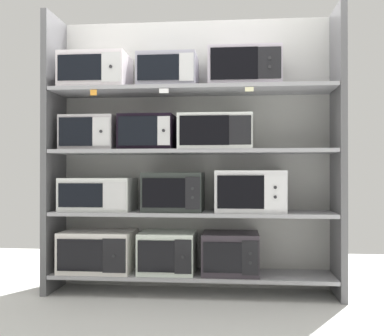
% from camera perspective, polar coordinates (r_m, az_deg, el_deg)
% --- Properties ---
extents(back_panel, '(2.43, 0.04, 2.25)m').
position_cam_1_polar(back_panel, '(4.08, 0.33, 1.72)').
color(back_panel, '#B2B2AD').
rests_on(back_panel, ground).
extents(upright_left, '(0.05, 0.44, 2.25)m').
position_cam_1_polar(upright_left, '(4.11, -16.08, 1.72)').
color(upright_left, '#5B5B5E').
rests_on(upright_left, ground).
extents(upright_right, '(0.05, 0.44, 2.25)m').
position_cam_1_polar(upright_right, '(3.90, 16.99, 1.83)').
color(upright_right, '#5B5B5E').
rests_on(upright_right, ground).
extents(shelf_0, '(2.23, 0.44, 0.03)m').
position_cam_1_polar(shelf_0, '(3.92, -0.00, -12.55)').
color(shelf_0, '#99999E').
rests_on(shelf_0, ground).
extents(microwave_0, '(0.57, 0.44, 0.33)m').
position_cam_1_polar(microwave_0, '(4.03, -11.07, -9.64)').
color(microwave_0, silver).
rests_on(microwave_0, shelf_0).
extents(microwave_1, '(0.44, 0.41, 0.32)m').
position_cam_1_polar(microwave_1, '(3.91, -2.91, -9.95)').
color(microwave_1, silver).
rests_on(microwave_1, shelf_0).
extents(microwave_2, '(0.44, 0.41, 0.32)m').
position_cam_1_polar(microwave_2, '(3.87, 4.60, -10.05)').
color(microwave_2, '#322B33').
rests_on(microwave_2, shelf_0).
extents(shelf_1, '(2.23, 0.44, 0.03)m').
position_cam_1_polar(shelf_1, '(3.85, -0.00, -5.38)').
color(shelf_1, '#99999E').
extents(microwave_3, '(0.57, 0.38, 0.27)m').
position_cam_1_polar(microwave_3, '(3.99, -11.08, -3.07)').
color(microwave_3, silver).
rests_on(microwave_3, shelf_1).
extents(microwave_4, '(0.47, 0.40, 0.31)m').
position_cam_1_polar(microwave_4, '(3.85, -2.19, -2.85)').
color(microwave_4, '#292E2B').
rests_on(microwave_4, shelf_1).
extents(microwave_5, '(0.55, 0.39, 0.33)m').
position_cam_1_polar(microwave_5, '(3.82, 6.92, -2.74)').
color(microwave_5, silver).
rests_on(microwave_5, shelf_1).
extents(shelf_2, '(2.23, 0.44, 0.03)m').
position_cam_1_polar(shelf_2, '(3.84, -0.00, 1.95)').
color(shelf_2, '#99999E').
extents(microwave_6, '(0.44, 0.34, 0.28)m').
position_cam_1_polar(microwave_6, '(4.01, -12.00, 4.06)').
color(microwave_6, '#B8B3B6').
rests_on(microwave_6, shelf_2).
extents(microwave_7, '(0.43, 0.39, 0.28)m').
position_cam_1_polar(microwave_7, '(3.90, -5.26, 4.19)').
color(microwave_7, black).
rests_on(microwave_7, shelf_2).
extents(microwave_8, '(0.57, 0.43, 0.27)m').
position_cam_1_polar(microwave_8, '(3.83, 2.83, 4.24)').
color(microwave_8, silver).
rests_on(microwave_8, shelf_2).
extents(shelf_3, '(2.23, 0.44, 0.03)m').
position_cam_1_polar(shelf_3, '(3.89, -0.00, 9.21)').
color(shelf_3, '#99999E').
extents(microwave_9, '(0.53, 0.42, 0.29)m').
position_cam_1_polar(microwave_9, '(4.07, -11.34, 11.05)').
color(microwave_9, silver).
rests_on(microwave_9, shelf_3).
extents(microwave_10, '(0.46, 0.37, 0.27)m').
position_cam_1_polar(microwave_10, '(3.94, -2.86, 11.30)').
color(microwave_10, '#9F9DAD').
rests_on(microwave_10, shelf_3).
extents(microwave_11, '(0.56, 0.42, 0.30)m').
position_cam_1_polar(microwave_11, '(3.90, 6.25, 11.63)').
color(microwave_11, '#BEB4C3').
rests_on(microwave_11, shelf_3).
extents(price_tag_0, '(0.05, 0.00, 0.04)m').
position_cam_1_polar(price_tag_0, '(3.81, -11.61, 8.78)').
color(price_tag_0, orange).
extents(price_tag_1, '(0.07, 0.00, 0.04)m').
position_cam_1_polar(price_tag_1, '(3.69, -3.36, 9.14)').
color(price_tag_1, white).
extents(price_tag_2, '(0.06, 0.00, 0.03)m').
position_cam_1_polar(price_tag_2, '(3.65, 6.83, 9.28)').
color(price_tag_2, beige).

